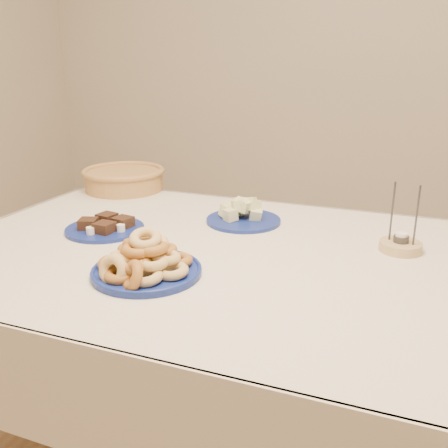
# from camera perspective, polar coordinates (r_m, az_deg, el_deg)

# --- Properties ---
(dining_table) EXTENTS (1.71, 1.11, 0.75)m
(dining_table) POSITION_cam_1_polar(r_m,az_deg,el_deg) (1.46, 0.72, -7.11)
(dining_table) COLOR brown
(dining_table) RESTS_ON ground
(donut_platter) EXTENTS (0.35, 0.35, 0.13)m
(donut_platter) POSITION_cam_1_polar(r_m,az_deg,el_deg) (1.27, -9.03, -4.38)
(donut_platter) COLOR navy
(donut_platter) RESTS_ON dining_table
(melon_plate) EXTENTS (0.31, 0.31, 0.09)m
(melon_plate) POSITION_cam_1_polar(r_m,az_deg,el_deg) (1.67, 2.11, 1.07)
(melon_plate) COLOR navy
(melon_plate) RESTS_ON dining_table
(brownie_plate) EXTENTS (0.26, 0.26, 0.04)m
(brownie_plate) POSITION_cam_1_polar(r_m,az_deg,el_deg) (1.63, -13.44, -0.33)
(brownie_plate) COLOR navy
(brownie_plate) RESTS_ON dining_table
(wicker_basket) EXTENTS (0.38, 0.38, 0.09)m
(wicker_basket) POSITION_cam_1_polar(r_m,az_deg,el_deg) (2.13, -11.36, 5.14)
(wicker_basket) COLOR olive
(wicker_basket) RESTS_ON dining_table
(candle_holder) EXTENTS (0.15, 0.15, 0.20)m
(candle_holder) POSITION_cam_1_polar(r_m,az_deg,el_deg) (1.51, 19.52, -2.26)
(candle_holder) COLOR tan
(candle_holder) RESTS_ON dining_table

